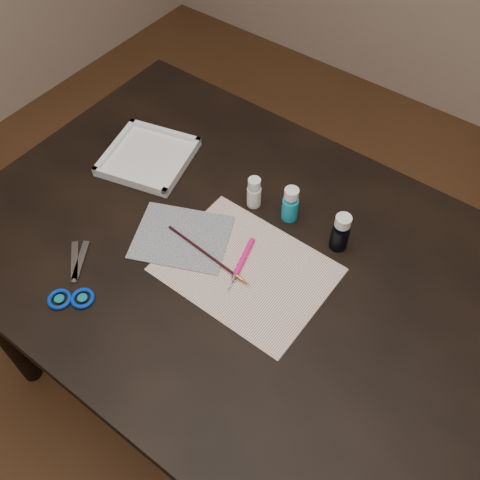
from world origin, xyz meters
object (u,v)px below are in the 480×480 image
Objects in this scene: paper at (246,269)px; canvas at (182,237)px; paint_bottle_cyan at (290,204)px; palette_tray at (148,156)px; paint_bottle_navy at (341,232)px; scissors at (72,274)px; paint_bottle_white at (254,192)px.

paper is 1.69× the size of canvas.
palette_tray is (-0.40, -0.06, -0.03)m from paint_bottle_cyan.
scissors is at bearing -135.40° from paint_bottle_navy.
scissors is at bearing -73.21° from palette_tray.
paint_bottle_navy is 0.60m from scissors.
paint_bottle_white reaches higher than scissors.
paint_bottle_white is at bearing -72.11° from scissors.
scissors reaches higher than canvas.
palette_tray is at bearing -29.51° from scissors.
paint_bottle_cyan is at bearing 92.61° from paper.
paper is 3.84× the size of paint_bottle_cyan.
scissors is (-0.13, -0.22, 0.00)m from canvas.
palette_tray is at bearing -174.59° from paint_bottle_navy.
paint_bottle_white is at bearing 7.26° from palette_tray.
paper is 0.17m from canvas.
paper is 3.63× the size of paint_bottle_navy.
canvas is 2.28× the size of paint_bottle_cyan.
paint_bottle_white is 0.23m from paint_bottle_navy.
paint_bottle_navy is at bearing 2.89° from paint_bottle_white.
scissors is at bearing -115.82° from paint_bottle_white.
scissors is (-0.20, -0.41, -0.04)m from paint_bottle_white.
paper is at bearing -125.71° from paint_bottle_navy.
paint_bottle_white is 0.42× the size of scissors.
canvas is 2.55× the size of paint_bottle_white.
scissors is at bearing -124.24° from paint_bottle_cyan.
paint_bottle_cyan is at bearing 177.83° from paint_bottle_navy.
palette_tray is (-0.31, -0.04, -0.03)m from paint_bottle_white.
paper is at bearing -59.01° from paint_bottle_white.
paint_bottle_white is 0.89× the size of paint_bottle_cyan.
paint_bottle_cyan is 0.52m from scissors.
paint_bottle_white reaches higher than palette_tray.
canvas is at bearing -111.39° from paint_bottle_white.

